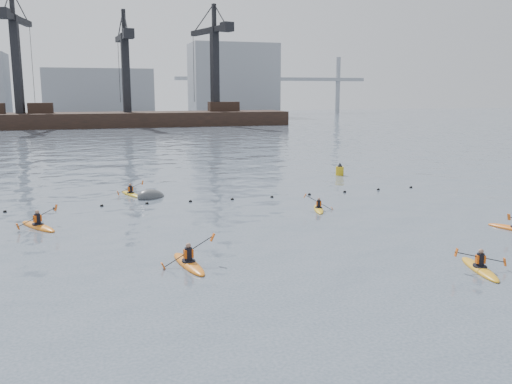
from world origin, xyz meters
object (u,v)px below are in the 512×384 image
kayaker_0 (189,263)px  nav_buoy (340,171)px  kayaker_1 (480,268)px  kayaker_2 (38,226)px  kayaker_3 (319,208)px  kayaker_5 (131,194)px  mooring_buoy (151,197)px

kayaker_0 → nav_buoy: kayaker_0 is taller
kayaker_0 → kayaker_1: (11.95, -4.44, -0.01)m
kayaker_1 → kayaker_2: size_ratio=1.00×
kayaker_3 → kayaker_5: kayaker_3 is taller
kayaker_0 → kayaker_5: kayaker_0 is taller
kayaker_3 → kayaker_5: (-11.38, 9.03, 0.01)m
kayaker_5 → nav_buoy: 19.75m
kayaker_1 → mooring_buoy: kayaker_1 is taller
kayaker_2 → kayaker_5: bearing=24.9°
kayaker_2 → kayaker_3: size_ratio=1.20×
kayaker_0 → mooring_buoy: kayaker_0 is taller
kayaker_1 → mooring_buoy: bearing=134.6°
kayaker_5 → mooring_buoy: (1.36, -1.53, -0.09)m
kayaker_2 → kayaker_3: (17.21, -0.42, -0.02)m
kayaker_2 → nav_buoy: (25.13, 12.79, 0.30)m
kayaker_0 → kayaker_2: bearing=118.1°
mooring_buoy → nav_buoy: 18.83m
kayaker_2 → kayaker_5: kayaker_2 is taller
kayaker_3 → kayaker_5: size_ratio=0.92×
mooring_buoy → kayaker_1: bearing=-60.5°
kayaker_5 → nav_buoy: nav_buoy is taller
kayaker_1 → kayaker_5: size_ratio=1.11×
kayaker_0 → mooring_buoy: size_ratio=1.51×
kayaker_1 → nav_buoy: bearing=92.0°
kayaker_2 → kayaker_5: size_ratio=1.11×
kayaker_2 → nav_buoy: bearing=-4.1°
kayaker_1 → nav_buoy: size_ratio=2.57×
kayaker_2 → mooring_buoy: 10.09m
kayaker_0 → kayaker_2: (-7.01, 9.30, -0.00)m
mooring_buoy → nav_buoy: bearing=17.7°
kayaker_2 → nav_buoy: 28.19m
kayaker_1 → kayaker_3: size_ratio=1.20×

